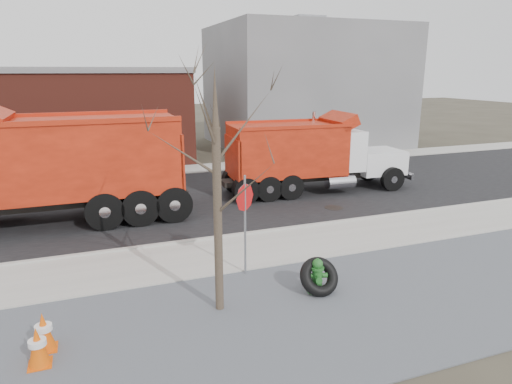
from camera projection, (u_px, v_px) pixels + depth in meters
name	position (u px, v px, depth m)	size (l,w,h in m)	color
ground	(299.00, 248.00, 13.47)	(120.00, 120.00, 0.00)	#383328
gravel_verge	(367.00, 302.00, 10.30)	(60.00, 5.00, 0.03)	slate
sidewalk	(296.00, 244.00, 13.69)	(60.00, 2.50, 0.06)	#9E9B93
curb	(279.00, 230.00, 14.86)	(60.00, 0.15, 0.11)	#9E9B93
road	(234.00, 195.00, 19.17)	(60.00, 9.40, 0.02)	black
far_sidewalk	(201.00, 168.00, 24.32)	(60.00, 2.00, 0.06)	#9E9B93
building_grey	(305.00, 86.00, 31.77)	(12.00, 10.00, 8.00)	gray
bare_tree	(217.00, 162.00, 9.18)	(3.20, 3.20, 5.20)	#382D23
fire_hydrant	(317.00, 277.00, 10.68)	(0.49, 0.48, 0.87)	#286929
truck_tire	(319.00, 277.00, 10.66)	(0.96, 0.79, 0.91)	black
stop_sign	(245.00, 208.00, 11.31)	(0.59, 0.44, 2.62)	gray
traffic_cone_near	(44.00, 332.00, 8.46)	(0.41, 0.41, 0.78)	#E45207
traffic_cone_far	(38.00, 347.00, 8.01)	(0.40, 0.40, 0.77)	#E45207
dump_truck_red_a	(309.00, 153.00, 19.35)	(8.27, 2.69, 3.32)	black
dump_truck_red_b	(51.00, 165.00, 15.10)	(9.69, 2.82, 4.03)	black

